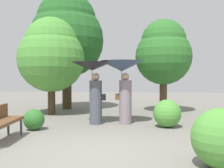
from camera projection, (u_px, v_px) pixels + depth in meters
name	position (u px, v px, depth m)	size (l,w,h in m)	color
ground_plane	(94.00, 150.00, 5.48)	(40.00, 40.00, 0.00)	slate
person_left	(93.00, 78.00, 8.48)	(1.30, 1.30, 2.00)	#474C56
person_right	(123.00, 75.00, 8.54)	(1.41, 1.41, 2.05)	gray
park_bench	(0.00, 120.00, 6.21)	(0.63, 1.54, 0.83)	#38383D
tree_near_left	(51.00, 54.00, 10.60)	(2.68, 2.68, 3.93)	#42301E
tree_near_right	(163.00, 52.00, 11.32)	(2.42, 2.42, 4.00)	#4C3823
tree_mid_left	(67.00, 34.00, 12.31)	(3.48, 3.48, 5.50)	#42301E
bush_path_left	(34.00, 120.00, 7.54)	(0.60, 0.60, 0.60)	#2D6B28
bush_path_right	(169.00, 109.00, 9.71)	(0.66, 0.66, 0.66)	#387F33
bush_behind_bench	(222.00, 138.00, 4.39)	(1.02, 1.02, 1.02)	#4C9338
bush_far_side	(167.00, 113.00, 7.94)	(0.84, 0.84, 0.84)	#4C9338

